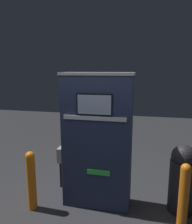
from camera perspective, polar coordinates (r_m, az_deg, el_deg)
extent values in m
plane|color=#2D2D30|center=(3.59, -0.40, -24.23)|extent=(14.00, 14.00, 0.00)
cube|color=#232D4C|center=(3.47, 0.39, -14.71)|extent=(1.01, 0.41, 1.13)
cube|color=#232D4C|center=(3.17, 0.41, 1.74)|extent=(1.01, 0.41, 0.87)
cube|color=#99999E|center=(3.13, 0.42, 9.97)|extent=(1.04, 0.44, 0.04)
cube|color=black|center=(2.96, -0.46, 1.93)|extent=(0.50, 0.01, 0.30)
cube|color=#9EB2D1|center=(2.96, -0.50, 1.91)|extent=(0.47, 0.01, 0.27)
cube|color=silver|center=(2.99, -0.48, -1.65)|extent=(0.89, 0.02, 0.06)
cube|color=#33D84C|center=(3.25, 0.62, -15.51)|extent=(0.33, 0.02, 0.07)
cube|color=#99999E|center=(3.46, -8.97, -10.87)|extent=(0.09, 0.18, 0.22)
cylinder|color=black|center=(3.54, -9.20, -15.92)|extent=(0.03, 0.03, 0.40)
cylinder|color=orange|center=(3.54, -16.49, -17.29)|extent=(0.14, 0.14, 0.84)
sphere|color=orange|center=(3.36, -16.89, -10.94)|extent=(0.14, 0.14, 0.14)
cylinder|color=#232326|center=(3.60, 21.40, -17.55)|extent=(0.36, 0.36, 0.79)
sphere|color=#232326|center=(3.41, 21.94, -10.79)|extent=(0.34, 0.34, 0.34)
cylinder|color=orange|center=(3.25, 21.88, -20.30)|extent=(0.13, 0.13, 0.85)
sphere|color=orange|center=(3.06, 22.46, -13.49)|extent=(0.13, 0.13, 0.13)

